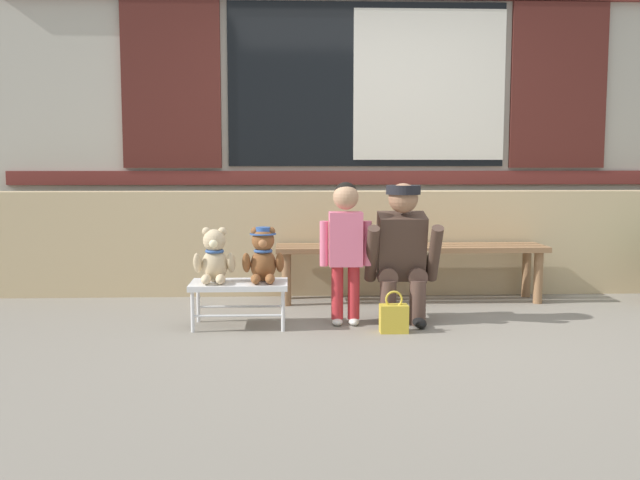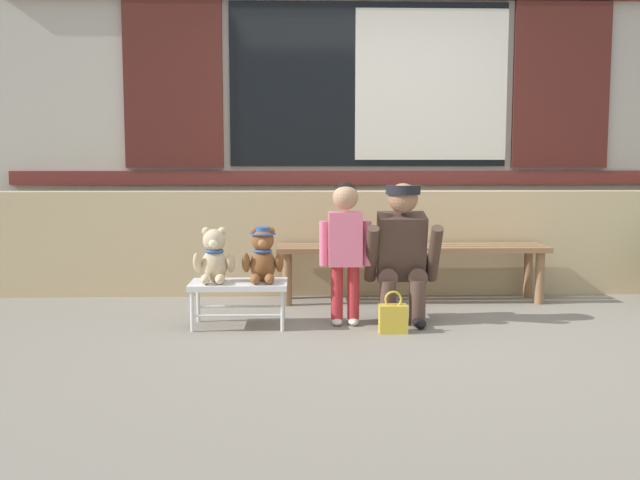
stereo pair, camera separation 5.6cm
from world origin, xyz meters
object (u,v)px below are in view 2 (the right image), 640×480
Objects in this scene: teddy_bear_with_hat at (263,256)px; adult_crouching at (403,252)px; child_standing at (345,237)px; small_display_bench at (239,287)px; handbag_on_ground at (393,318)px; teddy_bear_plain at (214,257)px; wooden_bench_long at (412,254)px.

teddy_bear_with_hat is 0.38× the size of adult_crouching.
teddy_bear_with_hat is at bearing -177.13° from child_standing.
adult_crouching is at bearing 4.75° from small_display_bench.
handbag_on_ground is at bearing -39.29° from child_standing.
teddy_bear_plain is 0.88m from child_standing.
small_display_bench is 2.35× the size of handbag_on_ground.
teddy_bear_with_hat is at bearing -174.57° from adult_crouching.
teddy_bear_plain is at bearing -175.91° from adult_crouching.
wooden_bench_long is at bearing 54.87° from child_standing.
teddy_bear_with_hat is 0.95m from adult_crouching.
child_standing is at bearing 140.71° from handbag_on_ground.
wooden_bench_long reaches higher than small_display_bench.
adult_crouching is (1.10, 0.09, 0.21)m from small_display_bench.
small_display_bench is (-1.28, -0.84, -0.11)m from wooden_bench_long.
wooden_bench_long is 1.40m from teddy_bear_with_hat.
child_standing reaches higher than teddy_bear_plain.
wooden_bench_long is at bearing 36.89° from teddy_bear_with_hat.
handbag_on_ground is (0.29, -0.24, -0.50)m from child_standing.
teddy_bear_plain reaches higher than wooden_bench_long.
small_display_bench is 1.04m from handbag_on_ground.
teddy_bear_plain reaches higher than small_display_bench.
wooden_bench_long is 1.54m from small_display_bench.
adult_crouching is (-0.18, -0.75, 0.11)m from wooden_bench_long.
teddy_bear_with_hat is 0.95m from handbag_on_ground.
small_display_bench is at bearing -146.64° from wooden_bench_long.
child_standing is at bearing 2.87° from teddy_bear_with_hat.
teddy_bear_with_hat is 0.38× the size of child_standing.
adult_crouching reaches higher than teddy_bear_with_hat.
teddy_bear_plain is at bearing -149.70° from wooden_bench_long.
adult_crouching is at bearing -103.33° from wooden_bench_long.
small_display_bench is 1.76× the size of teddy_bear_plain.
wooden_bench_long is 5.78× the size of teddy_bear_with_hat.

